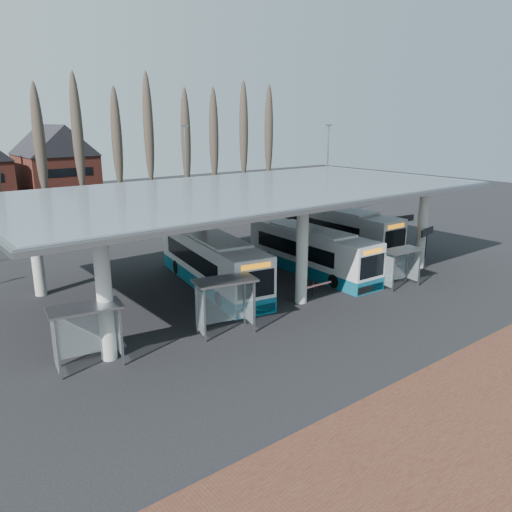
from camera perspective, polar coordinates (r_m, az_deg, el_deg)
ground at (r=28.74m, az=8.55°, el=-6.61°), size 140.00×140.00×0.00m
station_canopy at (r=33.05m, az=-1.18°, el=6.67°), size 32.00×16.00×6.34m
poplar_row at (r=54.82m, az=-17.47°, el=12.66°), size 45.10×1.10×14.50m
lamp_post_b at (r=51.31m, az=-7.96°, el=9.21°), size 0.80×0.16×10.17m
lamp_post_c at (r=55.23m, az=8.14°, el=9.63°), size 0.80×0.16×10.17m
bus_1 at (r=32.96m, az=-5.11°, el=-0.65°), size 4.73×12.63×3.43m
bus_2 at (r=36.07m, az=6.17°, el=0.56°), size 3.00×11.71×3.23m
bus_3 at (r=42.85m, az=8.80°, el=3.03°), size 3.05×12.84×3.55m
shelter_0 at (r=23.24m, az=-18.90°, el=-7.18°), size 3.28×2.00×2.86m
shelter_1 at (r=25.50m, az=-3.67°, el=-4.28°), size 3.39×2.21×2.90m
shelter_2 at (r=33.81m, az=16.08°, el=-0.36°), size 2.91×1.71×2.56m
info_sign_0 at (r=38.21m, az=18.95°, el=2.28°), size 2.04×0.58×3.08m
info_sign_1 at (r=42.91m, az=16.57°, el=3.81°), size 2.05×0.40×3.06m
barrier at (r=30.87m, az=6.99°, el=-3.39°), size 2.08×0.59×1.04m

